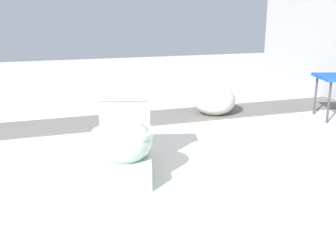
% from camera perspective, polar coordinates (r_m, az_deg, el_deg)
% --- Properties ---
extents(ground_plane, '(14.00, 14.00, 0.00)m').
position_cam_1_polar(ground_plane, '(2.63, -6.34, -6.97)').
color(ground_plane, beige).
extents(gravel_strip, '(0.56, 8.00, 0.01)m').
position_cam_1_polar(gravel_strip, '(3.96, -3.65, 1.08)').
color(gravel_strip, '#605B56').
rests_on(gravel_strip, ground).
extents(toilet, '(0.71, 0.52, 0.52)m').
position_cam_1_polar(toilet, '(2.56, -6.34, -2.34)').
color(toilet, '#B2C6B7').
rests_on(toilet, ground).
extents(boulder_near, '(0.62, 0.62, 0.32)m').
position_cam_1_polar(boulder_near, '(4.12, 6.70, 3.79)').
color(boulder_near, '#B7B2AD').
rests_on(boulder_near, ground).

